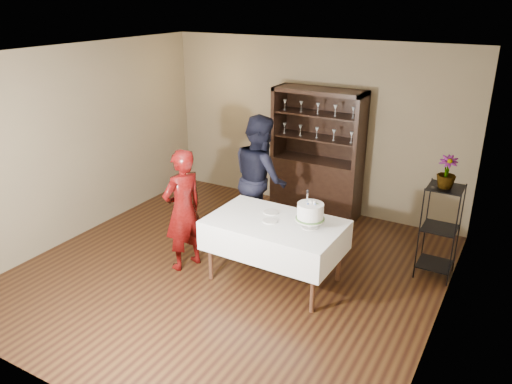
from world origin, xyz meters
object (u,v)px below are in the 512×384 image
cake (310,213)px  potted_plant (447,172)px  china_hutch (316,173)px  plant_etagere (440,228)px  cake_table (275,235)px  woman (183,210)px  man (260,178)px

cake → potted_plant: potted_plant is taller
china_hutch → plant_etagere: bearing=-26.8°
cake → cake_table: bearing=-174.0°
china_hutch → plant_etagere: (2.08, -1.05, -0.01)m
cake_table → cake: size_ratio=3.44×
plant_etagere → potted_plant: bearing=-114.0°
china_hutch → woman: (-0.78, -2.42, 0.13)m
woman → man: man is taller
plant_etagere → man: man is taller
cake_table → man: size_ratio=0.89×
china_hutch → cake: bearing=-69.0°
plant_etagere → man: (-2.43, -0.15, 0.25)m
plant_etagere → cake: size_ratio=2.56×
china_hutch → potted_plant: size_ratio=5.13×
potted_plant → cake: bearing=-140.8°
cake_table → potted_plant: potted_plant is taller
plant_etagere → cake: cake is taller
cake → potted_plant: 1.67m
cake_table → man: man is taller
woman → cake: woman is taller
man → woman: bearing=113.7°
china_hutch → cake_table: china_hutch is taller
plant_etagere → potted_plant: (-0.01, -0.03, 0.73)m
woman → man: (0.43, 1.21, 0.11)m
plant_etagere → cake: (-1.27, -1.05, 0.34)m
plant_etagere → cake_table: bearing=-147.1°
plant_etagere → cake: 1.68m
cake_table → woman: woman is taller
woman → man: 1.29m
china_hutch → man: (-0.35, -1.20, 0.24)m
man → potted_plant: bearing=-133.7°
plant_etagere → potted_plant: size_ratio=3.08×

